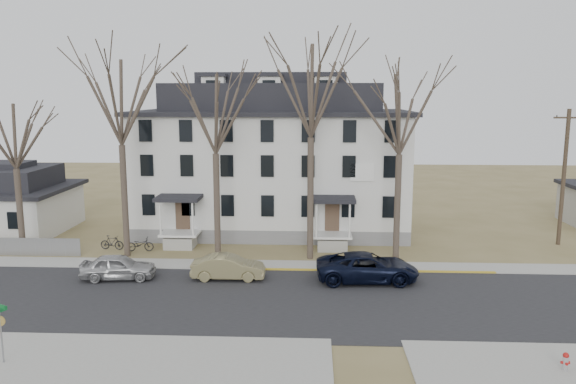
{
  "coord_description": "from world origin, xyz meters",
  "views": [
    {
      "loc": [
        1.21,
        -25.26,
        10.45
      ],
      "look_at": [
        -0.39,
        9.0,
        4.48
      ],
      "focal_mm": 35.0,
      "sensor_mm": 36.0,
      "label": 1
    }
  ],
  "objects_px": {
    "tree_center": "(311,84)",
    "car_silver": "(118,267)",
    "tree_bungalow": "(13,132)",
    "utility_pole_far": "(564,176)",
    "tree_mid_left": "(215,108)",
    "bicycle_right": "(112,243)",
    "small_house": "(12,203)",
    "tree_mid_right": "(401,109)",
    "car_tan": "(228,268)",
    "tree_far_left": "(119,96)",
    "car_navy": "(367,268)",
    "street_sign": "(0,324)",
    "fire_hydrant": "(565,362)",
    "boarding_house": "(273,161)",
    "bicycle_left": "(140,245)"
  },
  "relations": [
    {
      "from": "tree_far_left",
      "to": "car_tan",
      "type": "height_order",
      "value": "tree_far_left"
    },
    {
      "from": "small_house",
      "to": "tree_far_left",
      "type": "height_order",
      "value": "tree_far_left"
    },
    {
      "from": "tree_bungalow",
      "to": "utility_pole_far",
      "type": "distance_m",
      "value": 36.88
    },
    {
      "from": "tree_center",
      "to": "fire_hydrant",
      "type": "bearing_deg",
      "value": -56.15
    },
    {
      "from": "tree_center",
      "to": "bicycle_right",
      "type": "height_order",
      "value": "tree_center"
    },
    {
      "from": "car_silver",
      "to": "car_navy",
      "type": "relative_size",
      "value": 0.73
    },
    {
      "from": "tree_mid_left",
      "to": "utility_pole_far",
      "type": "relative_size",
      "value": 1.34
    },
    {
      "from": "bicycle_right",
      "to": "street_sign",
      "type": "distance_m",
      "value": 16.42
    },
    {
      "from": "boarding_house",
      "to": "small_house",
      "type": "xyz_separation_m",
      "value": [
        -20.0,
        -1.96,
        -3.13
      ]
    },
    {
      "from": "tree_mid_right",
      "to": "bicycle_left",
      "type": "distance_m",
      "value": 19.28
    },
    {
      "from": "car_tan",
      "to": "bicycle_left",
      "type": "height_order",
      "value": "car_tan"
    },
    {
      "from": "utility_pole_far",
      "to": "fire_hydrant",
      "type": "distance_m",
      "value": 20.86
    },
    {
      "from": "tree_bungalow",
      "to": "car_tan",
      "type": "height_order",
      "value": "tree_bungalow"
    },
    {
      "from": "tree_mid_left",
      "to": "fire_hydrant",
      "type": "distance_m",
      "value": 23.47
    },
    {
      "from": "tree_mid_left",
      "to": "car_silver",
      "type": "xyz_separation_m",
      "value": [
        -4.92,
        -4.75,
        -8.89
      ]
    },
    {
      "from": "boarding_house",
      "to": "street_sign",
      "type": "distance_m",
      "value": 25.13
    },
    {
      "from": "tree_mid_left",
      "to": "bicycle_right",
      "type": "relative_size",
      "value": 7.74
    },
    {
      "from": "utility_pole_far",
      "to": "car_silver",
      "type": "bearing_deg",
      "value": -162.52
    },
    {
      "from": "car_tan",
      "to": "bicycle_right",
      "type": "height_order",
      "value": "car_tan"
    },
    {
      "from": "car_silver",
      "to": "bicycle_right",
      "type": "bearing_deg",
      "value": 16.63
    },
    {
      "from": "fire_hydrant",
      "to": "street_sign",
      "type": "bearing_deg",
      "value": -179.01
    },
    {
      "from": "tree_far_left",
      "to": "utility_pole_far",
      "type": "relative_size",
      "value": 1.44
    },
    {
      "from": "tree_mid_right",
      "to": "utility_pole_far",
      "type": "bearing_deg",
      "value": 19.29
    },
    {
      "from": "tree_center",
      "to": "fire_hydrant",
      "type": "distance_m",
      "value": 20.64
    },
    {
      "from": "boarding_house",
      "to": "fire_hydrant",
      "type": "bearing_deg",
      "value": -60.64
    },
    {
      "from": "car_tan",
      "to": "fire_hydrant",
      "type": "height_order",
      "value": "car_tan"
    },
    {
      "from": "tree_mid_left",
      "to": "boarding_house",
      "type": "bearing_deg",
      "value": 69.8
    },
    {
      "from": "tree_mid_right",
      "to": "street_sign",
      "type": "height_order",
      "value": "tree_mid_right"
    },
    {
      "from": "tree_bungalow",
      "to": "car_tan",
      "type": "xyz_separation_m",
      "value": [
        14.36,
        -4.43,
        -7.43
      ]
    },
    {
      "from": "tree_mid_right",
      "to": "car_tan",
      "type": "distance_m",
      "value": 14.21
    },
    {
      "from": "bicycle_right",
      "to": "utility_pole_far",
      "type": "bearing_deg",
      "value": -78.73
    },
    {
      "from": "bicycle_left",
      "to": "fire_hydrant",
      "type": "bearing_deg",
      "value": -131.84
    },
    {
      "from": "tree_far_left",
      "to": "tree_mid_left",
      "type": "relative_size",
      "value": 1.08
    },
    {
      "from": "utility_pole_far",
      "to": "street_sign",
      "type": "bearing_deg",
      "value": -146.81
    },
    {
      "from": "tree_far_left",
      "to": "bicycle_right",
      "type": "relative_size",
      "value": 8.33
    },
    {
      "from": "tree_mid_left",
      "to": "car_tan",
      "type": "xyz_separation_m",
      "value": [
        1.36,
        -4.43,
        -8.91
      ]
    },
    {
      "from": "street_sign",
      "to": "tree_mid_right",
      "type": "bearing_deg",
      "value": 62.87
    },
    {
      "from": "tree_center",
      "to": "car_tan",
      "type": "bearing_deg",
      "value": -136.32
    },
    {
      "from": "small_house",
      "to": "car_tan",
      "type": "distance_m",
      "value": 21.27
    },
    {
      "from": "tree_far_left",
      "to": "tree_center",
      "type": "distance_m",
      "value": 12.02
    },
    {
      "from": "tree_center",
      "to": "car_silver",
      "type": "height_order",
      "value": "tree_center"
    },
    {
      "from": "car_navy",
      "to": "utility_pole_far",
      "type": "bearing_deg",
      "value": -61.31
    },
    {
      "from": "car_tan",
      "to": "bicycle_right",
      "type": "relative_size",
      "value": 2.54
    },
    {
      "from": "tree_bungalow",
      "to": "utility_pole_far",
      "type": "bearing_deg",
      "value": 6.56
    },
    {
      "from": "small_house",
      "to": "tree_far_left",
      "type": "relative_size",
      "value": 0.63
    },
    {
      "from": "small_house",
      "to": "bicycle_right",
      "type": "distance_m",
      "value": 10.88
    },
    {
      "from": "tree_mid_left",
      "to": "car_navy",
      "type": "distance_m",
      "value": 13.53
    },
    {
      "from": "street_sign",
      "to": "bicycle_right",
      "type": "bearing_deg",
      "value": 117.47
    },
    {
      "from": "small_house",
      "to": "tree_mid_right",
      "type": "distance_m",
      "value": 30.08
    },
    {
      "from": "utility_pole_far",
      "to": "bicycle_left",
      "type": "xyz_separation_m",
      "value": [
        -28.95,
        -3.22,
        -4.43
      ]
    }
  ]
}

